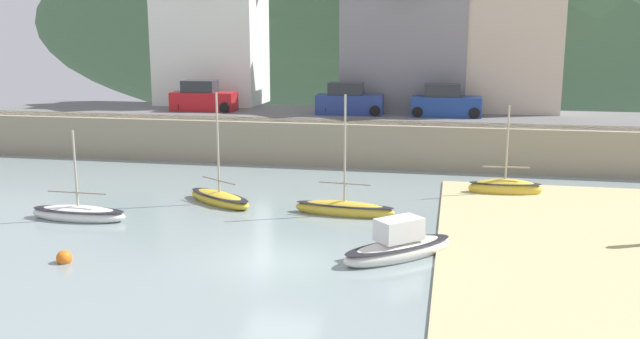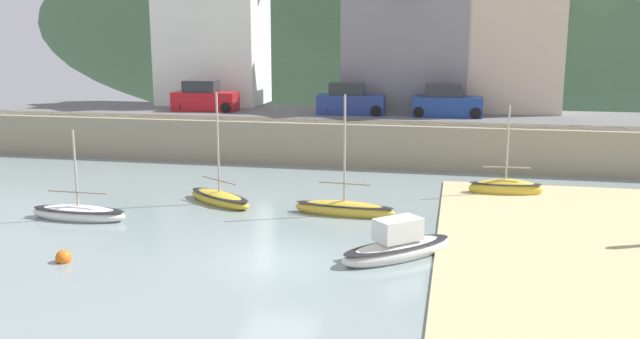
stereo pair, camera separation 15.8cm
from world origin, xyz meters
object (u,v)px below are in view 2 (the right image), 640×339
at_px(parked_car_near_slipway, 204,98).
at_px(parked_car_end_of_row, 446,103).
at_px(waterfront_building_right, 501,18).
at_px(sailboat_tall_mast, 398,247).
at_px(waterfront_building_left, 212,24).
at_px(waterfront_building_centre, 407,30).
at_px(sailboat_nearest_shore, 505,188).
at_px(sailboat_blue_trim, 220,198).
at_px(mooring_buoy, 64,257).
at_px(fishing_boat_green, 344,209).
at_px(sailboat_far_left, 79,213).
at_px(parked_car_by_wall, 350,101).

xyz_separation_m(parked_car_near_slipway, parked_car_end_of_row, (15.33, 0.00, 0.00)).
distance_m(waterfront_building_right, sailboat_tall_mast, 25.74).
height_order(waterfront_building_left, sailboat_tall_mast, waterfront_building_left).
xyz_separation_m(waterfront_building_centre, sailboat_nearest_shore, (5.77, -14.23, -7.17)).
bearing_deg(parked_car_end_of_row, sailboat_blue_trim, -125.21).
bearing_deg(waterfront_building_centre, parked_car_near_slipway, -160.27).
bearing_deg(sailboat_tall_mast, mooring_buoy, 150.95).
bearing_deg(sailboat_tall_mast, sailboat_blue_trim, 102.33).
xyz_separation_m(waterfront_building_centre, parked_car_near_slipway, (-12.54, -4.50, -4.28)).
relative_size(waterfront_building_centre, waterfront_building_right, 0.87).
height_order(waterfront_building_centre, mooring_buoy, waterfront_building_centre).
bearing_deg(sailboat_blue_trim, mooring_buoy, -71.23).
height_order(waterfront_building_centre, fishing_boat_green, waterfront_building_centre).
distance_m(sailboat_nearest_shore, sailboat_tall_mast, 10.71).
xyz_separation_m(sailboat_nearest_shore, mooring_buoy, (-14.75, -12.52, -0.16)).
distance_m(waterfront_building_centre, parked_car_end_of_row, 6.81).
bearing_deg(waterfront_building_left, sailboat_far_left, -84.25).
bearing_deg(fishing_boat_green, waterfront_building_right, 75.61).
relative_size(waterfront_building_right, parked_car_by_wall, 2.76).
bearing_deg(sailboat_nearest_shore, parked_car_by_wall, 129.01).
bearing_deg(sailboat_nearest_shore, parked_car_end_of_row, 103.86).
xyz_separation_m(sailboat_nearest_shore, parked_car_near_slipway, (-18.32, 9.73, 2.89)).
distance_m(waterfront_building_left, parked_car_near_slipway, 6.58).
xyz_separation_m(sailboat_far_left, parked_car_end_of_row, (14.10, 17.40, 2.96)).
relative_size(parked_car_near_slipway, mooring_buoy, 8.15).
height_order(waterfront_building_centre, sailboat_nearest_shore, waterfront_building_centre).
relative_size(sailboat_blue_trim, parked_car_end_of_row, 1.21).
relative_size(sailboat_tall_mast, mooring_buoy, 7.92).
height_order(waterfront_building_right, sailboat_blue_trim, waterfront_building_right).
bearing_deg(waterfront_building_centre, sailboat_tall_mast, -85.97).
height_order(sailboat_far_left, mooring_buoy, sailboat_far_left).
height_order(sailboat_blue_trim, mooring_buoy, sailboat_blue_trim).
relative_size(waterfront_building_centre, parked_car_by_wall, 2.40).
height_order(waterfront_building_left, parked_car_end_of_row, waterfront_building_left).
bearing_deg(sailboat_tall_mast, waterfront_building_right, 37.15).
height_order(fishing_boat_green, mooring_buoy, fishing_boat_green).
xyz_separation_m(sailboat_tall_mast, parked_car_near_slipway, (-14.25, 19.63, 2.83)).
xyz_separation_m(waterfront_building_right, sailboat_tall_mast, (-4.27, -24.13, -7.86)).
height_order(waterfront_building_centre, sailboat_far_left, waterfront_building_centre).
distance_m(sailboat_blue_trim, parked_car_end_of_row, 16.99).
height_order(sailboat_tall_mast, parked_car_by_wall, parked_car_by_wall).
bearing_deg(sailboat_blue_trim, waterfront_building_right, 89.85).
bearing_deg(waterfront_building_left, sailboat_tall_mast, -57.75).
relative_size(sailboat_nearest_shore, mooring_buoy, 8.52).
bearing_deg(parked_car_end_of_row, mooring_buoy, -118.83).
relative_size(sailboat_blue_trim, parked_car_by_wall, 1.20).
distance_m(sailboat_blue_trim, sailboat_nearest_shore, 13.07).
relative_size(waterfront_building_left, sailboat_nearest_shore, 2.48).
relative_size(waterfront_building_centre, sailboat_blue_trim, 2.00).
distance_m(sailboat_far_left, parked_car_near_slipway, 17.69).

